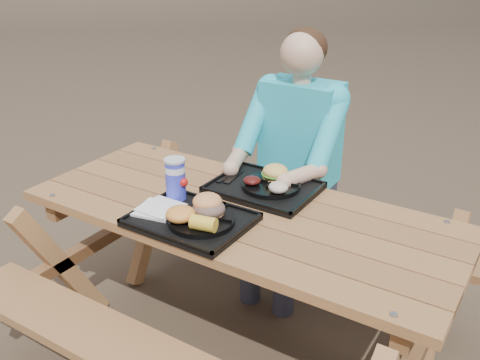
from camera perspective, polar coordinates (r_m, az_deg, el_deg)
The scene contains 18 objects.
ground at distance 2.64m, azimuth 0.00°, elevation -17.68°, with size 60.00×60.00×0.00m, color #999999.
picnic_table at distance 2.40m, azimuth 0.00°, elevation -11.03°, with size 1.80×1.49×0.75m, color #999999, non-canonical shape.
tray_near at distance 2.10m, azimuth -5.25°, elevation -4.33°, with size 0.45×0.35×0.02m, color black.
tray_far at distance 2.36m, azimuth 2.56°, elevation -0.92°, with size 0.45×0.35×0.02m, color black.
plate_near at distance 2.06m, azimuth -4.13°, elevation -4.30°, with size 0.26×0.26×0.02m, color black.
plate_far at distance 2.35m, azimuth 3.32°, elevation -0.55°, with size 0.26×0.26×0.02m, color black.
napkin_stack at distance 2.17m, azimuth -8.82°, elevation -3.03°, with size 0.16×0.16×0.02m, color white.
soda_cup at distance 2.23m, azimuth -6.89°, elevation -0.00°, with size 0.08×0.08×0.17m, color #1923C2.
condiment_bbq at distance 2.17m, azimuth -3.51°, elevation -2.48°, with size 0.05×0.05×0.03m, color #320E05.
condiment_mustard at distance 2.15m, azimuth -1.97°, elevation -2.88°, with size 0.05×0.05×0.03m, color yellow.
sandwich at distance 2.05m, azimuth -3.38°, elevation -2.12°, with size 0.12×0.12×0.13m, color #E69151, non-canonical shape.
mac_cheese at distance 2.03m, azimuth -6.38°, elevation -3.63°, with size 0.11×0.11×0.06m, color #F6A040.
corn_cob at distance 1.96m, azimuth -3.91°, elevation -4.64°, with size 0.10×0.10×0.06m, color yellow, non-canonical shape.
cutlery_far at distance 2.44m, azimuth -0.68°, elevation 0.35°, with size 0.03×0.16×0.01m, color black.
burger at distance 2.37m, azimuth 3.79°, elevation 1.27°, with size 0.11×0.11×0.10m, color #F1B955, non-canonical shape.
baked_beans at distance 2.32m, azimuth 1.29°, elevation -0.05°, with size 0.08×0.08×0.03m, color #49100E.
potato_salad at distance 2.25m, azimuth 4.10°, elevation -0.78°, with size 0.08×0.08×0.05m, color beige.
diner at distance 2.81m, azimuth 6.10°, elevation 0.55°, with size 0.48×0.84×1.28m, color #1BB4C2, non-canonical shape.
Camera 1 is at (1.05, -1.65, 1.77)m, focal length 40.00 mm.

